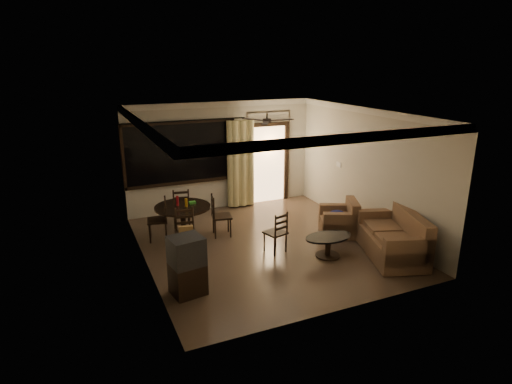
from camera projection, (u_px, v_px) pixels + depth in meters
name	position (u px, v px, depth m)	size (l,w,h in m)	color
ground	(266.00, 245.00, 9.16)	(5.50, 5.50, 0.00)	#7F6651
room_shell	(258.00, 144.00, 10.40)	(5.50, 6.70, 5.50)	beige
dining_table	(183.00, 213.00, 9.32)	(1.21, 1.21, 0.98)	black
dining_chair_west	(158.00, 227.00, 9.35)	(0.49, 0.49, 0.95)	black
dining_chair_east	(221.00, 223.00, 9.58)	(0.49, 0.49, 0.95)	black
dining_chair_south	(186.00, 241.00, 8.60)	(0.49, 0.54, 0.95)	black
dining_chair_north	(182.00, 214.00, 10.14)	(0.49, 0.49, 0.95)	black
tv_cabinet	(187.00, 266.00, 7.11)	(0.61, 0.56, 1.02)	black
sofa	(395.00, 239.00, 8.52)	(1.44, 1.93, 0.92)	#4F3424
armchair	(341.00, 221.00, 9.61)	(1.04, 1.04, 0.79)	#4F3424
coffee_table	(328.00, 243.00, 8.54)	(0.99, 0.60, 0.44)	black
side_chair	(276.00, 240.00, 8.75)	(0.48, 0.48, 0.89)	black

